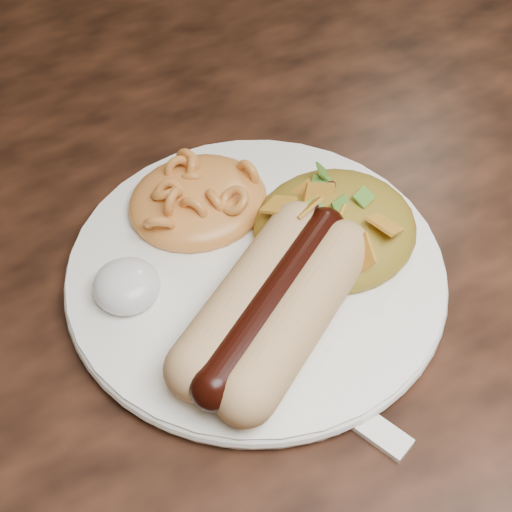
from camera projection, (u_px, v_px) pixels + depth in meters
table at (359, 253)px, 0.62m from camera, size 1.60×0.90×0.75m
plate at (256, 273)px, 0.48m from camera, size 0.25×0.25×0.01m
hotdog at (273, 304)px, 0.44m from camera, size 0.12×0.12×0.03m
mac_and_cheese at (197, 187)px, 0.50m from camera, size 0.10×0.09×0.04m
sour_cream at (126, 282)px, 0.45m from camera, size 0.05×0.05×0.02m
taco_salad at (336, 217)px, 0.48m from camera, size 0.10×0.10×0.05m
fork at (330, 397)px, 0.43m from camera, size 0.06×0.12×0.00m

